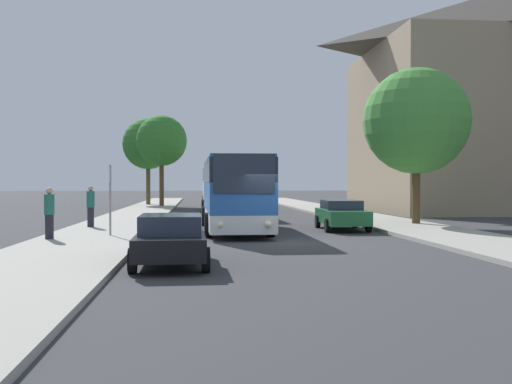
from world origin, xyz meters
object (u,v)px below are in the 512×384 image
Objects in this scene: bus_middle at (225,188)px; tree_right_near at (416,121)px; parked_car_right_near at (342,214)px; pedestrian_waiting_near at (91,206)px; pedestrian_waiting_far at (49,213)px; parked_car_left_curb at (171,239)px; tree_left_near at (148,144)px; bus_front at (234,192)px; tree_left_far at (161,141)px; bus_rear at (218,186)px; bus_stop_sign at (110,192)px.

bus_middle is 1.31× the size of tree_right_near.
parked_car_right_near is at bearing -155.81° from tree_right_near.
pedestrian_waiting_near is (-6.73, -11.86, -0.70)m from bus_middle.
pedestrian_waiting_far is at bearing 25.17° from parked_car_right_near.
tree_right_near is at bearing -153.32° from parked_car_right_near.
parked_car_left_curb is 2.26× the size of pedestrian_waiting_far.
parked_car_right_near is 32.90m from tree_left_near.
tree_right_near is at bearing 11.44° from bus_front.
pedestrian_waiting_far is (-0.41, -6.01, -0.02)m from pedestrian_waiting_near.
tree_left_near is at bearing 108.77° from bus_middle.
parked_car_left_curb is at bearing -86.24° from tree_left_far.
bus_front is 6.68m from pedestrian_waiting_near.
bus_rear is (0.18, 25.98, 0.13)m from bus_front.
tree_left_far is 1.03× the size of tree_right_near.
pedestrian_waiting_near is 1.02× the size of pedestrian_waiting_far.
bus_middle is 0.86× the size of bus_rear.
parked_car_left_curb is 13.14m from pedestrian_waiting_near.
parked_car_left_curb is at bearing -71.16° from bus_stop_sign.
bus_middle is at bearing -70.13° from tree_left_far.
pedestrian_waiting_far is (-1.96, -1.43, -0.74)m from bus_stop_sign.
parked_car_right_near is at bearing 106.58° from pedestrian_waiting_near.
bus_middle reaches higher than parked_car_right_near.
parked_car_right_near reaches higher than parked_car_left_curb.
bus_stop_sign is (-5.21, -29.51, -0.04)m from bus_rear.
bus_front is at bearing 35.16° from bus_stop_sign.
pedestrian_waiting_near is 16.43m from tree_right_near.
tree_left_near is (-11.34, 30.45, 5.16)m from parked_car_right_near.
tree_left_far reaches higher than parked_car_left_curb.
bus_stop_sign is 4.89m from pedestrian_waiting_near.
bus_rear is 37.47m from parked_car_left_curb.
tree_right_near is at bearing -61.28° from tree_left_near.
bus_middle is 15.30m from tree_left_far.
bus_middle is 19.26m from pedestrian_waiting_far.
bus_middle reaches higher than pedestrian_waiting_far.
bus_rear is 6.42× the size of pedestrian_waiting_far.
tree_left_near is 1.05× the size of tree_right_near.
bus_rear reaches higher than bus_middle.
bus_stop_sign is (-10.03, -3.58, 1.10)m from parked_car_right_near.
parked_car_right_near is (7.35, 11.44, 0.02)m from parked_car_left_curb.
bus_rear is at bearing 79.99° from bus_stop_sign.
bus_stop_sign reaches higher than parked_car_right_near.
tree_left_near is (0.65, 35.46, 4.80)m from pedestrian_waiting_far.
tree_left_far reaches higher than tree_right_near.
pedestrian_waiting_near is 0.23× the size of tree_left_near.
bus_middle is 13.79m from parked_car_right_near.
bus_rear is (0.03, 13.07, 0.06)m from bus_middle.
tree_left_far is at bearing -68.34° from tree_left_near.
parked_car_right_near is 13.00m from pedestrian_waiting_far.
pedestrian_waiting_far is at bearing -143.89° from bus_stop_sign.
pedestrian_waiting_near is at bearing -176.66° from tree_right_near.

